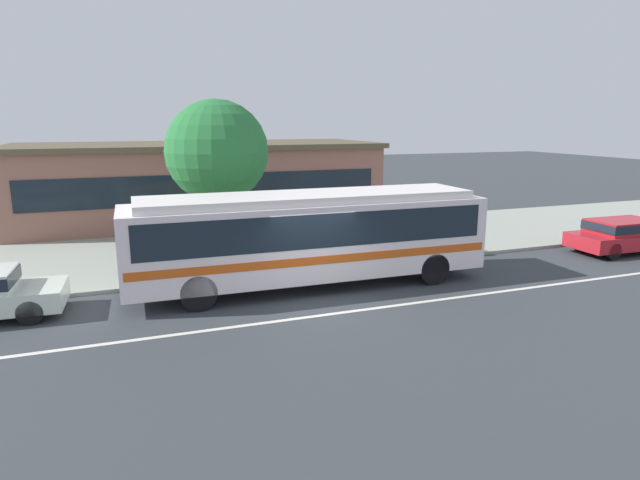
% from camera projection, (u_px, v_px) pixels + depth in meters
% --- Properties ---
extents(ground_plane, '(120.00, 120.00, 0.00)m').
position_uv_depth(ground_plane, '(320.00, 305.00, 14.99)').
color(ground_plane, '#353B3F').
extents(sidewalk_slab, '(60.00, 8.00, 0.12)m').
position_uv_depth(sidewalk_slab, '(258.00, 247.00, 21.49)').
color(sidewalk_slab, '#979C8F').
rests_on(sidewalk_slab, ground_plane).
extents(lane_stripe_center, '(56.00, 0.16, 0.01)m').
position_uv_depth(lane_stripe_center, '(331.00, 314.00, 14.26)').
color(lane_stripe_center, silver).
rests_on(lane_stripe_center, ground_plane).
extents(transit_bus, '(11.01, 2.75, 2.90)m').
position_uv_depth(transit_bus, '(309.00, 233.00, 16.35)').
color(transit_bus, white).
rests_on(transit_bus, ground_plane).
extents(sedan_far_ahead, '(4.56, 1.94, 1.29)m').
position_uv_depth(sedan_far_ahead, '(625.00, 234.00, 20.85)').
color(sedan_far_ahead, '#B41E27').
rests_on(sedan_far_ahead, ground_plane).
extents(pedestrian_waiting_near_sign, '(0.46, 0.46, 1.61)m').
position_uv_depth(pedestrian_waiting_near_sign, '(344.00, 233.00, 19.34)').
color(pedestrian_waiting_near_sign, '#3E3F3E').
rests_on(pedestrian_waiting_near_sign, sidewalk_slab).
extents(pedestrian_walking_along_curb, '(0.40, 0.40, 1.71)m').
position_uv_depth(pedestrian_walking_along_curb, '(217.00, 245.00, 17.27)').
color(pedestrian_walking_along_curb, '#7E645B').
rests_on(pedestrian_walking_along_curb, sidewalk_slab).
extents(pedestrian_standing_by_tree, '(0.39, 0.39, 1.64)m').
position_uv_depth(pedestrian_standing_by_tree, '(383.00, 233.00, 19.32)').
color(pedestrian_standing_by_tree, '#796559').
rests_on(pedestrian_standing_by_tree, sidewalk_slab).
extents(bus_stop_sign, '(0.08, 0.44, 2.41)m').
position_uv_depth(bus_stop_sign, '(406.00, 214.00, 19.83)').
color(bus_stop_sign, gray).
rests_on(bus_stop_sign, sidewalk_slab).
extents(street_tree_near_stop, '(3.66, 3.66, 5.67)m').
position_uv_depth(street_tree_near_stop, '(217.00, 152.00, 19.12)').
color(street_tree_near_stop, brown).
rests_on(street_tree_near_stop, sidewalk_slab).
extents(station_building, '(17.69, 7.34, 3.93)m').
position_uv_depth(station_building, '(200.00, 182.00, 27.34)').
color(station_building, '#926053').
rests_on(station_building, ground_plane).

